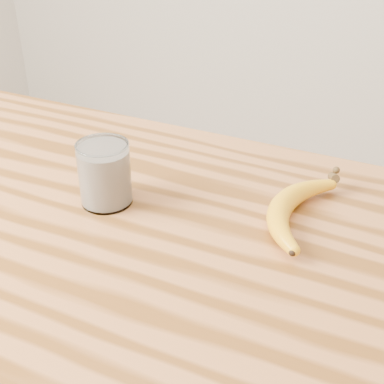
% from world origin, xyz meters
% --- Properties ---
extents(table, '(1.20, 0.80, 0.90)m').
position_xyz_m(table, '(0.00, 0.00, 0.77)').
color(table, '#AD6938').
rests_on(table, ground).
extents(smoothie_glass, '(0.08, 0.08, 0.10)m').
position_xyz_m(smoothie_glass, '(-0.07, 0.09, 0.95)').
color(smoothie_glass, white).
rests_on(smoothie_glass, table).
extents(banana, '(0.11, 0.29, 0.04)m').
position_xyz_m(banana, '(0.19, 0.17, 0.92)').
color(banana, orange).
rests_on(banana, table).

